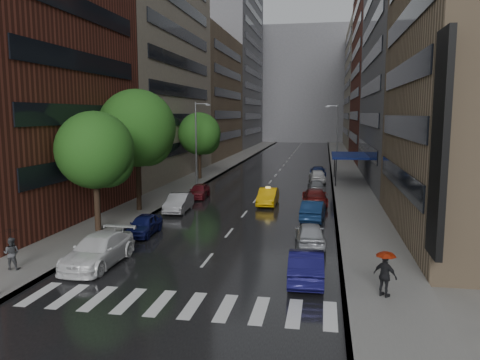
{
  "coord_description": "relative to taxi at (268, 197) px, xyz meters",
  "views": [
    {
      "loc": [
        6.1,
        -19.77,
        7.86
      ],
      "look_at": [
        0.0,
        14.05,
        3.0
      ],
      "focal_mm": 35.0,
      "sensor_mm": 36.0,
      "label": 1
    }
  ],
  "objects": [
    {
      "name": "sidewalk_left",
      "position": [
        -10.38,
        29.89,
        -0.65
      ],
      "size": [
        4.0,
        140.0,
        0.15
      ],
      "primitive_type": "cube",
      "color": "gray",
      "rests_on": "ground"
    },
    {
      "name": "ped_black_umbrella",
      "position": [
        -10.52,
        -19.69,
        0.66
      ],
      "size": [
        0.96,
        0.98,
        2.09
      ],
      "color": "#444548",
      "rests_on": "sidewalk_left"
    },
    {
      "name": "building_far",
      "position": [
        -1.38,
        97.89,
        15.27
      ],
      "size": [
        40.0,
        14.0,
        32.0
      ],
      "primitive_type": "cube",
      "color": "slate",
      "rests_on": "ground"
    },
    {
      "name": "tree_near",
      "position": [
        -9.98,
        -11.66,
        4.8
      ],
      "size": [
        5.07,
        5.07,
        8.08
      ],
      "color": "#382619",
      "rests_on": "ground"
    },
    {
      "name": "street_lamp_left",
      "position": [
        -9.1,
        9.89,
        4.16
      ],
      "size": [
        1.74,
        0.22,
        9.0
      ],
      "color": "gray",
      "rests_on": "sidewalk_left"
    },
    {
      "name": "parked_cars_right",
      "position": [
        4.02,
        1.22,
        0.0
      ],
      "size": [
        2.47,
        42.63,
        1.54
      ],
      "color": "#100E45",
      "rests_on": "ground"
    },
    {
      "name": "awning",
      "position": [
        7.6,
        14.89,
        2.41
      ],
      "size": [
        4.0,
        8.0,
        3.12
      ],
      "color": "navy",
      "rests_on": "sidewalk_right"
    },
    {
      "name": "taxi",
      "position": [
        0.0,
        0.0,
        0.0
      ],
      "size": [
        1.56,
        4.42,
        1.46
      ],
      "primitive_type": "imported",
      "rotation": [
        0.0,
        0.0,
        -0.01
      ],
      "color": "#DA9F0B",
      "rests_on": "ground"
    },
    {
      "name": "ped_red_umbrella",
      "position": [
        7.4,
        -20.06,
        0.6
      ],
      "size": [
        1.12,
        1.0,
        2.01
      ],
      "color": "black",
      "rests_on": "sidewalk_right"
    },
    {
      "name": "parked_cars_left",
      "position": [
        -6.78,
        -10.02,
        0.01
      ],
      "size": [
        2.34,
        24.88,
        1.59
      ],
      "color": "white",
      "rests_on": "ground"
    },
    {
      "name": "tree_far",
      "position": [
        -9.98,
        14.3,
        4.8
      ],
      "size": [
        5.07,
        5.07,
        8.07
      ],
      "color": "#382619",
      "rests_on": "ground"
    },
    {
      "name": "street_lamp_right",
      "position": [
        6.34,
        24.89,
        4.16
      ],
      "size": [
        1.74,
        0.22,
        9.0
      ],
      "color": "gray",
      "rests_on": "sidewalk_right"
    },
    {
      "name": "sidewalk_right",
      "position": [
        7.62,
        29.89,
        -0.65
      ],
      "size": [
        4.0,
        140.0,
        0.15
      ],
      "primitive_type": "cube",
      "color": "gray",
      "rests_on": "ground"
    },
    {
      "name": "road",
      "position": [
        -1.38,
        29.89,
        -0.72
      ],
      "size": [
        14.0,
        140.0,
        0.01
      ],
      "primitive_type": "cube",
      "color": "black",
      "rests_on": "ground"
    },
    {
      "name": "crosswalk",
      "position": [
        -1.18,
        -22.11,
        -0.72
      ],
      "size": [
        13.15,
        2.8,
        0.01
      ],
      "color": "silver",
      "rests_on": "ground"
    },
    {
      "name": "tree_mid",
      "position": [
        -9.98,
        -4.61,
        6.01
      ],
      "size": [
        6.17,
        6.17,
        9.84
      ],
      "color": "#382619",
      "rests_on": "ground"
    },
    {
      "name": "buildings_left",
      "position": [
        -16.38,
        38.68,
        15.26
      ],
      "size": [
        8.0,
        108.0,
        38.0
      ],
      "color": "maroon",
      "rests_on": "ground"
    },
    {
      "name": "buildings_right",
      "position": [
        13.62,
        36.59,
        14.31
      ],
      "size": [
        8.05,
        109.1,
        36.0
      ],
      "color": "#937A5B",
      "rests_on": "ground"
    },
    {
      "name": "ground",
      "position": [
        -1.38,
        -20.11,
        -0.73
      ],
      "size": [
        220.0,
        220.0,
        0.0
      ],
      "primitive_type": "plane",
      "color": "gray",
      "rests_on": "ground"
    }
  ]
}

